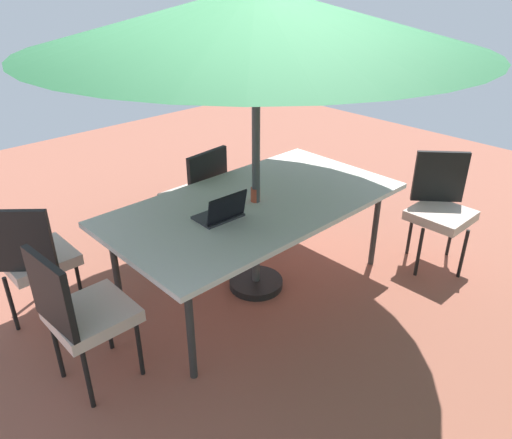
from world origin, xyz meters
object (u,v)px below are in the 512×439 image
Objects in this scene: chair_south at (197,194)px; chair_east at (81,311)px; cup at (256,194)px; patio_umbrella at (256,19)px; chair_northwest at (440,205)px; chair_southeast at (34,256)px; dining_table at (256,207)px; laptop at (221,213)px.

chair_south is 1.75m from chair_east.
cup is (0.05, 0.81, 0.28)m from chair_south.
chair_northwest is at bearing 150.54° from patio_umbrella.
chair_south reaches higher than cup.
chair_southeast is at bearing -160.98° from chair_northwest.
dining_table is 1.33m from patio_umbrella.
chair_northwest is (-1.41, 0.79, -1.51)m from patio_umbrella.
dining_table is at bearing -161.51° from chair_northwest.
chair_southeast is at bearing -28.38° from patio_umbrella.
chair_south is at bearing -93.71° from patio_umbrella.
chair_southeast and chair_south have the same top height.
patio_umbrella is 27.83× the size of cup.
cup is (-0.00, -0.01, 0.10)m from dining_table.
chair_south is at bearing -64.37° from chair_east.
chair_south and chair_northwest have the same top height.
cup is at bearing 80.19° from chair_south.
chair_southeast is at bearing -35.32° from laptop.
patio_umbrella is at bearing -170.61° from laptop.
chair_east is 9.02× the size of cup.
cup reaches higher than dining_table.
chair_south is at bearing -93.46° from cup.
chair_south is 0.86m from cup.
chair_southeast is 1.00× the size of chair_south.
chair_east reaches higher than dining_table.
cup is at bearing -120.63° from patio_umbrella.
chair_east is at bearing -146.71° from chair_northwest.
chair_southeast is 1.48m from chair_south.
dining_table is at bearing 59.37° from cup.
patio_umbrella is at bearing 0.00° from dining_table.
dining_table is at bearing -166.33° from chair_southeast.
patio_umbrella is at bearing -92.22° from chair_east.
laptop is (0.43, 0.86, 0.27)m from chair_south.
cup is at bearing -120.63° from dining_table.
chair_south is 2.96× the size of laptop.
chair_east reaches higher than cup.
cup is (1.40, -0.80, 0.28)m from chair_northwest.
patio_umbrella is 3.08× the size of chair_east.
dining_table is at bearing -170.61° from laptop.
chair_northwest is at bearing -108.58° from chair_east.
dining_table is 2.31× the size of chair_east.
chair_southeast is 1.00× the size of chair_east.
chair_east is at bearing 129.09° from chair_southeast.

